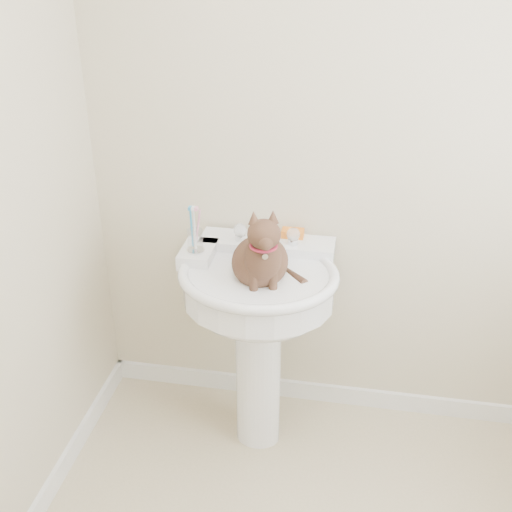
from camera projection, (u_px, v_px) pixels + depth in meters
The scene contains 7 objects.
wall_back at pixel (363, 145), 2.43m from camera, with size 2.20×0.00×2.50m, color beige, non-canonical shape.
baseboard_back at pixel (343, 395), 2.99m from camera, with size 2.20×0.02×0.09m, color white.
pedestal_sink at pixel (258, 304), 2.50m from camera, with size 0.63×0.62×0.87m.
faucet at pixel (266, 235), 2.52m from camera, with size 0.28×0.12×0.14m.
soap_bar at pixel (293, 233), 2.60m from camera, with size 0.09×0.06×0.03m, color orange.
toothbrush_cup at pixel (195, 240), 2.47m from camera, with size 0.07×0.07×0.19m.
cat at pixel (261, 258), 2.34m from camera, with size 0.23×0.29×0.42m.
Camera 1 is at (0.02, -1.27, 2.03)m, focal length 45.00 mm.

